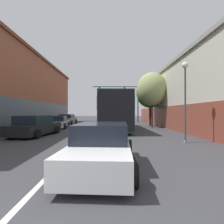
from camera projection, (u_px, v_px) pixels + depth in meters
lane_center_line at (94, 129)px, 17.12m from camera, size 0.14×44.78×0.01m
building_right_storefront at (204, 96)px, 18.41m from camera, size 8.45×28.71×6.51m
bus at (114, 110)px, 17.26m from camera, size 3.02×10.77×3.31m
hatchback_foreground at (102, 146)px, 5.24m from camera, size 2.13×4.19×1.32m
parked_car_left_near at (67, 120)px, 24.01m from camera, size 2.09×4.61×1.41m
parked_car_left_mid at (35, 126)px, 12.43m from camera, size 2.52×4.79×1.44m
parked_car_left_far at (58, 122)px, 18.36m from camera, size 2.15×4.14×1.29m
traffic_signal_gantry at (124, 95)px, 29.56m from camera, size 7.74×0.36×6.32m
street_lamp at (185, 92)px, 9.66m from camera, size 0.36×0.36×4.46m
street_tree_near at (150, 93)px, 21.46m from camera, size 3.38×3.04×5.93m
street_tree_far at (152, 89)px, 19.19m from camera, size 3.29×2.96×6.06m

